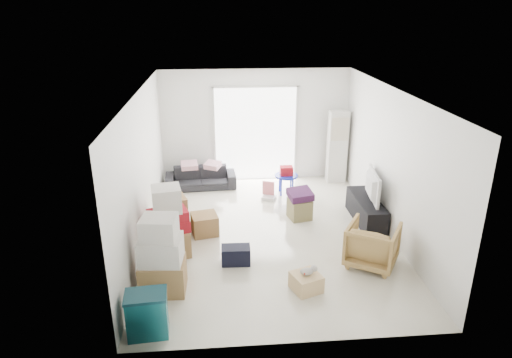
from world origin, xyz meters
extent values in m
cube|color=white|center=(0.00, 0.00, -0.12)|extent=(4.50, 6.00, 0.24)
cube|color=white|center=(0.00, 0.00, 2.82)|extent=(4.50, 6.00, 0.24)
cube|color=white|center=(0.00, 3.12, 1.35)|extent=(4.50, 0.24, 2.70)
cube|color=white|center=(0.00, -3.12, 1.35)|extent=(4.50, 0.24, 2.70)
cube|color=white|center=(-2.37, 0.00, 1.35)|extent=(0.24, 6.00, 2.70)
cube|color=white|center=(2.37, 0.00, 1.35)|extent=(0.24, 6.00, 2.70)
cube|color=white|center=(0.00, 2.98, 1.15)|extent=(2.00, 0.01, 2.30)
cube|color=silver|center=(-1.00, 2.97, 1.15)|extent=(0.06, 0.04, 2.30)
cube|color=silver|center=(1.00, 2.97, 1.15)|extent=(0.06, 0.04, 2.30)
cube|color=silver|center=(0.00, 2.97, 2.30)|extent=(2.10, 0.04, 0.06)
cube|color=silver|center=(1.95, 2.65, 0.88)|extent=(0.45, 0.30, 1.75)
cube|color=black|center=(2.00, 0.38, 0.24)|extent=(0.43, 1.44, 0.48)
imported|color=black|center=(2.00, 0.38, 0.55)|extent=(0.71, 1.07, 0.13)
imported|color=#2A2B30|center=(-1.35, 2.50, 0.32)|extent=(1.67, 0.57, 0.64)
cube|color=#CA939F|center=(-1.59, 2.48, 0.71)|extent=(0.47, 0.39, 0.13)
cube|color=#CA939F|center=(-1.05, 2.45, 0.71)|extent=(0.48, 0.45, 0.13)
imported|color=tan|center=(1.58, -1.22, 0.40)|extent=(1.05, 1.04, 0.81)
cube|color=#145F66|center=(-1.90, -2.65, 0.15)|extent=(0.55, 0.40, 0.29)
cube|color=#145F66|center=(-1.90, -2.65, 0.44)|extent=(0.55, 0.40, 0.29)
cube|color=#0C333D|center=(-1.90, -2.65, 0.60)|extent=(0.57, 0.42, 0.04)
cube|color=olive|center=(-1.80, -1.67, 0.25)|extent=(0.68, 0.58, 0.50)
cube|color=white|center=(-1.80, -1.67, 0.70)|extent=(0.65, 0.55, 0.39)
cube|color=white|center=(-1.80, -1.67, 1.06)|extent=(0.55, 0.50, 0.34)
cube|color=olive|center=(-1.80, -0.57, 0.22)|extent=(0.77, 0.77, 0.45)
cube|color=#AD151E|center=(-1.80, -0.57, 0.55)|extent=(0.78, 0.63, 0.20)
cube|color=#AD151E|center=(-1.80, -0.57, 0.74)|extent=(0.75, 0.61, 0.18)
cube|color=white|center=(-1.80, -0.57, 1.04)|extent=(0.54, 0.52, 0.43)
cube|color=olive|center=(-1.77, 0.13, 0.19)|extent=(0.52, 0.43, 0.37)
cube|color=olive|center=(-1.77, 0.13, 0.57)|extent=(0.56, 0.56, 0.40)
cube|color=olive|center=(-1.21, 0.13, 0.19)|extent=(0.55, 0.55, 0.39)
cube|color=black|center=(-0.67, -0.99, 0.15)|extent=(0.49, 0.30, 0.31)
cube|color=#8F8853|center=(0.70, 0.64, 0.21)|extent=(0.50, 0.50, 0.42)
cube|color=#4A1D48|center=(0.70, 0.64, 0.49)|extent=(0.52, 0.52, 0.14)
cylinder|color=#1222AC|center=(0.62, 1.95, 0.44)|extent=(0.53, 0.53, 0.04)
cylinder|color=#1222AC|center=(0.75, 2.08, 0.21)|extent=(0.04, 0.04, 0.42)
cylinder|color=#1222AC|center=(0.48, 2.08, 0.21)|extent=(0.04, 0.04, 0.42)
cylinder|color=#1222AC|center=(0.48, 1.82, 0.21)|extent=(0.04, 0.04, 0.42)
cylinder|color=#1222AC|center=(0.75, 1.82, 0.21)|extent=(0.04, 0.04, 0.42)
cube|color=#AD151E|center=(0.62, 1.95, 0.56)|extent=(0.28, 0.22, 0.20)
cube|color=silver|center=(0.19, 1.64, 0.04)|extent=(0.36, 0.34, 0.07)
cube|color=#EA727E|center=(0.19, 1.75, 0.23)|extent=(0.26, 0.14, 0.31)
cube|color=#DCB27F|center=(0.36, -1.85, 0.13)|extent=(0.52, 0.52, 0.27)
ellipsoid|color=#B2ADA8|center=(0.36, -1.85, 0.32)|extent=(0.20, 0.14, 0.11)
cube|color=#AF2412|center=(0.36, -1.85, 0.33)|extent=(0.16, 0.14, 0.03)
sphere|color=#B2ADA8|center=(0.48, -1.82, 0.35)|extent=(0.11, 0.11, 0.11)
camera|label=1|loc=(-0.91, -7.67, 4.08)|focal=32.00mm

